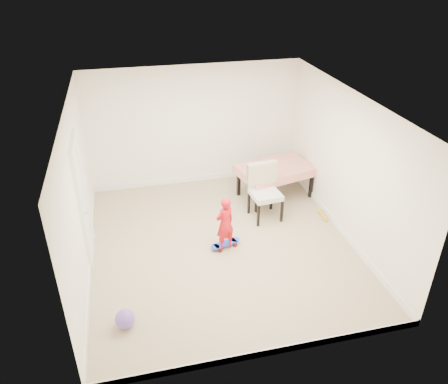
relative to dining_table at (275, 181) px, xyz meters
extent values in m
plane|color=tan|center=(-1.48, -1.44, -0.35)|extent=(5.00, 5.00, 0.00)
cube|color=silver|center=(-1.48, -1.44, 2.23)|extent=(4.50, 5.00, 0.04)
cube|color=white|center=(-1.48, 1.04, 0.95)|extent=(4.50, 0.04, 2.60)
cube|color=white|center=(-1.48, -3.92, 0.95)|extent=(4.50, 0.04, 2.60)
cube|color=white|center=(-3.71, -1.44, 0.95)|extent=(0.04, 5.00, 2.60)
cube|color=white|center=(0.75, -1.44, 0.95)|extent=(0.04, 5.00, 2.60)
cube|color=white|center=(-3.71, -1.14, 0.68)|extent=(0.11, 0.94, 2.11)
cube|color=white|center=(-1.48, 1.05, -0.29)|extent=(4.50, 0.02, 0.12)
cube|color=white|center=(-1.48, -3.93, -0.29)|extent=(4.50, 0.02, 0.12)
cube|color=white|center=(-3.72, -1.44, -0.29)|extent=(0.02, 5.00, 0.12)
cube|color=white|center=(0.76, -1.44, -0.29)|extent=(0.02, 5.00, 0.12)
imported|color=red|center=(-1.45, -1.58, 0.15)|extent=(0.43, 0.36, 0.99)
sphere|color=#7150C1|center=(-3.21, -3.00, -0.21)|extent=(0.28, 0.28, 0.28)
cylinder|color=gold|center=(0.66, -1.01, -0.32)|extent=(0.08, 0.40, 0.06)
camera|label=1|loc=(-2.88, -7.57, 4.27)|focal=35.00mm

